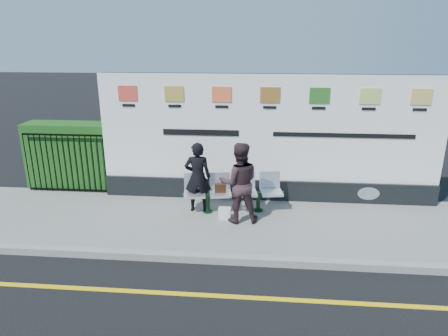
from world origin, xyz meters
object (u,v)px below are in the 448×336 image
(woman_left, at_px, (198,177))
(bench, at_px, (233,202))
(billboard, at_px, (268,147))
(woman_right, at_px, (239,183))

(woman_left, bearing_deg, bench, 176.83)
(billboard, height_order, woman_left, billboard)
(woman_left, distance_m, woman_right, 1.06)
(billboard, distance_m, woman_left, 1.86)
(bench, distance_m, woman_right, 0.81)
(billboard, height_order, bench, billboard)
(woman_right, bearing_deg, billboard, -123.63)
(bench, bearing_deg, woman_right, -80.85)
(billboard, relative_size, bench, 3.62)
(billboard, height_order, woman_right, billboard)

